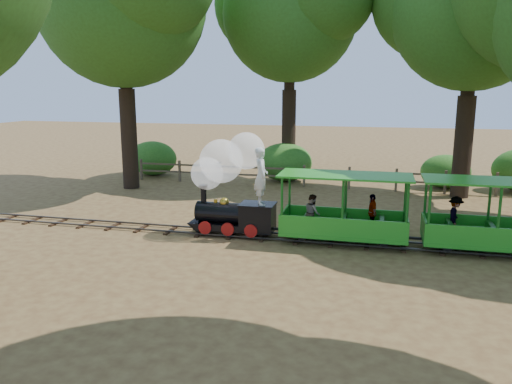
% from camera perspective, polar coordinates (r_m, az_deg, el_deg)
% --- Properties ---
extents(ground, '(90.00, 90.00, 0.00)m').
position_cam_1_polar(ground, '(14.81, 4.76, -5.49)').
color(ground, olive).
rests_on(ground, ground).
extents(track, '(22.00, 1.00, 0.10)m').
position_cam_1_polar(track, '(14.79, 4.76, -5.24)').
color(track, '#3F3D3A').
rests_on(track, ground).
extents(locomotive, '(2.78, 1.31, 3.20)m').
position_cam_1_polar(locomotive, '(14.91, -3.10, 1.74)').
color(locomotive, black).
rests_on(locomotive, ground).
extents(carriage_front, '(3.69, 1.51, 1.92)m').
position_cam_1_polar(carriage_front, '(14.46, 9.87, -2.89)').
color(carriage_front, green).
rests_on(carriage_front, track).
extents(carriage_rear, '(3.69, 1.51, 1.92)m').
position_cam_1_polar(carriage_rear, '(14.76, 25.07, -3.51)').
color(carriage_rear, green).
rests_on(carriage_rear, track).
extents(oak_nc, '(7.70, 6.78, 10.78)m').
position_cam_1_polar(oak_nc, '(24.20, 3.91, 20.36)').
color(oak_nc, '#2D2116').
rests_on(oak_nc, ground).
extents(oak_ne, '(7.83, 6.89, 10.50)m').
position_cam_1_polar(oak_ne, '(22.05, 23.67, 19.45)').
color(oak_ne, '#2D2116').
rests_on(oak_ne, ground).
extents(fence, '(18.10, 0.10, 1.00)m').
position_cam_1_polar(fence, '(22.41, 8.06, 1.90)').
color(fence, brown).
rests_on(fence, ground).
extents(shrub_west, '(2.51, 1.93, 1.74)m').
position_cam_1_polar(shrub_west, '(26.06, -11.73, 3.80)').
color(shrub_west, '#2D6B1E').
rests_on(shrub_west, ground).
extents(shrub_mid_w, '(2.64, 2.03, 1.82)m').
position_cam_1_polar(shrub_mid_w, '(23.93, 3.30, 3.43)').
color(shrub_mid_w, '#2D6B1E').
rests_on(shrub_mid_w, ground).
extents(shrub_mid_e, '(2.17, 1.67, 1.50)m').
position_cam_1_polar(shrub_mid_e, '(23.74, 20.85, 2.21)').
color(shrub_mid_e, '#2D6B1E').
rests_on(shrub_mid_e, ground).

